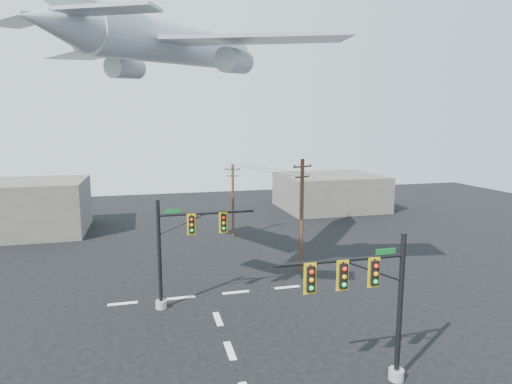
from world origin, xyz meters
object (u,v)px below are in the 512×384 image
object	(u,v)px
utility_pole_a	(302,213)
utility_pole_b	(233,199)
signal_mast_near	(372,303)
airliner	(179,45)
signal_mast_far	(180,250)

from	to	relation	value
utility_pole_a	utility_pole_b	size ratio (longest dim) A/B	1.18
signal_mast_near	utility_pole_b	xyz separation A→B (m)	(-0.82, 28.22, 0.09)
utility_pole_b	airliner	world-z (taller)	airliner
signal_mast_far	utility_pole_b	xyz separation A→B (m)	(7.01, 16.98, 0.23)
signal_mast_near	airliner	bearing A→B (deg)	118.33
signal_mast_far	airliner	xyz separation A→B (m)	(0.45, 2.45, 13.63)
signal_mast_far	utility_pole_a	world-z (taller)	utility_pole_a
signal_mast_near	airliner	distance (m)	20.59
signal_mast_far	utility_pole_a	size ratio (longest dim) A/B	0.78
signal_mast_far	utility_pole_a	distance (m)	11.51
utility_pole_a	signal_mast_near	bearing A→B (deg)	-119.39
utility_pole_a	airliner	world-z (taller)	airliner
signal_mast_far	airliner	bearing A→B (deg)	79.56
signal_mast_far	utility_pole_b	world-z (taller)	utility_pole_b
airliner	signal_mast_far	bearing A→B (deg)	-153.87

